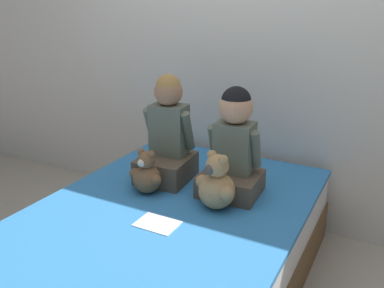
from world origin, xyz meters
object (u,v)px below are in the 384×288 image
Objects in this scene: child_on_right at (234,147)px; child_on_left at (168,137)px; teddy_bear_held_by_right_child at (217,185)px; sign_card at (157,224)px; teddy_bear_held_by_left_child at (147,175)px; bed at (171,246)px.

child_on_left is at bearing 177.27° from child_on_right.
child_on_left reaches higher than child_on_right.
teddy_bear_held_by_right_child is 0.37m from sign_card.
teddy_bear_held_by_right_child reaches higher than teddy_bear_held_by_left_child.
bed is 8.85× the size of sign_card.
teddy_bear_held_by_right_child reaches higher than bed.
bed is 3.02× the size of child_on_right.
bed is at bearing -62.13° from child_on_left.
bed is 0.65m from child_on_left.
teddy_bear_held_by_right_child is (0.43, 0.02, 0.02)m from teddy_bear_held_by_left_child.
bed is at bearing -17.15° from teddy_bear_held_by_left_child.
child_on_right reaches higher than bed.
teddy_bear_held_by_right_child is at bearing -31.89° from child_on_left.
child_on_left is 0.43m from child_on_right.
sign_card is (0.24, -0.28, -0.11)m from teddy_bear_held_by_left_child.
teddy_bear_held_by_right_child is at bearing 25.48° from bed.
sign_card is at bearing -112.45° from child_on_right.
child_on_right is (0.43, 0.00, 0.01)m from child_on_left.
teddy_bear_held_by_left_child is at bearing 131.53° from sign_card.
child_on_right is at bearing 55.90° from bed.
child_on_left is at bearing 115.54° from sign_card.
child_on_right is 2.34× the size of teddy_bear_held_by_left_child.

